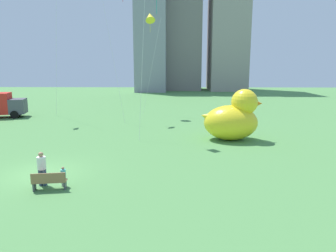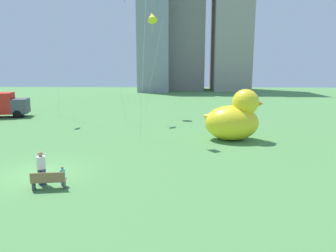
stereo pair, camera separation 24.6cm
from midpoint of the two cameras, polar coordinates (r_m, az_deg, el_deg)
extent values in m
plane|color=#508948|center=(19.06, -22.43, -8.03)|extent=(140.00, 140.00, 0.00)
cube|color=olive|center=(16.45, -21.17, -9.38)|extent=(1.65, 0.69, 0.06)
cube|color=olive|center=(16.19, -21.40, -8.76)|extent=(1.59, 0.31, 0.45)
cube|color=#47474C|center=(16.72, -23.56, -10.06)|extent=(0.14, 0.38, 0.39)
cube|color=#47474C|center=(16.38, -18.63, -10.14)|extent=(0.14, 0.38, 0.39)
cylinder|color=#38476B|center=(17.16, -22.59, -8.62)|extent=(0.20, 0.20, 0.85)
cylinder|color=#38476B|center=(17.08, -21.93, -8.66)|extent=(0.20, 0.20, 0.85)
cylinder|color=white|center=(16.90, -22.45, -6.25)|extent=(0.43, 0.43, 0.64)
sphere|color=#A87C5B|center=(16.78, -22.56, -4.81)|extent=(0.25, 0.25, 0.25)
cylinder|color=silver|center=(16.72, -19.07, -9.53)|extent=(0.11, 0.11, 0.50)
cylinder|color=silver|center=(16.68, -18.66, -9.55)|extent=(0.11, 0.11, 0.50)
cylinder|color=#4CBFC6|center=(16.56, -18.96, -8.13)|extent=(0.25, 0.25, 0.37)
sphere|color=#A87C5B|center=(16.48, -19.01, -7.28)|extent=(0.15, 0.15, 0.15)
ellipsoid|color=yellow|center=(25.65, 11.06, 0.61)|extent=(4.31, 3.18, 2.81)
sphere|color=yellow|center=(25.60, 13.48, 4.25)|extent=(2.10, 2.10, 2.10)
cone|color=orange|center=(25.83, 15.52, 3.97)|extent=(0.94, 0.94, 0.94)
cone|color=yellow|center=(25.31, 6.92, 1.67)|extent=(1.29, 1.12, 1.35)
cube|color=#4C4C56|center=(40.41, -25.80, 3.29)|extent=(2.13, 2.62, 1.68)
cylinder|color=black|center=(40.56, -25.98, 2.10)|extent=(1.44, 2.54, 0.90)
cube|color=gray|center=(75.27, -3.17, 16.21)|extent=(6.94, 11.39, 25.60)
cube|color=gray|center=(79.29, 1.60, 20.42)|extent=(11.29, 9.77, 37.85)
cube|color=#9E938C|center=(79.37, 10.80, 19.08)|extent=(8.50, 11.90, 34.72)
cylinder|color=silver|center=(25.62, -5.04, 10.55)|extent=(0.42, 2.46, 11.52)
cylinder|color=teal|center=(25.75, -2.38, 21.45)|extent=(0.04, 0.04, 1.60)
cylinder|color=silver|center=(38.71, -3.17, 10.63)|extent=(2.29, 0.14, 11.41)
cone|color=yellow|center=(37.98, -3.49, 19.25)|extent=(1.39, 1.73, 1.54)
cylinder|color=yellow|center=(37.86, -3.48, 17.90)|extent=(0.04, 0.04, 1.60)
cylinder|color=silver|center=(37.53, -19.86, 12.76)|extent=(2.34, 3.59, 15.02)
cylinder|color=silver|center=(33.86, -10.30, 12.76)|extent=(2.58, 2.07, 14.17)
camera|label=1|loc=(0.12, -90.35, -0.07)|focal=33.46mm
camera|label=2|loc=(0.12, 89.65, 0.07)|focal=33.46mm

